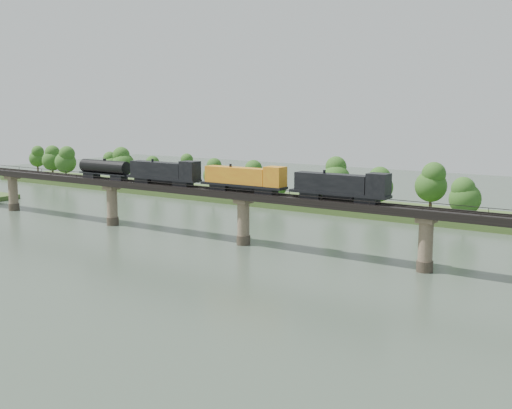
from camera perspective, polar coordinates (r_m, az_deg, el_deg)
The scene contains 6 objects.
ground at distance 115.50m, azimuth -9.82°, elevation -6.18°, with size 400.00×400.00×0.00m, color #324033.
far_bank at distance 184.60m, azimuth 8.81°, elevation -0.24°, with size 300.00×24.00×1.60m, color #324B1E.
bridge at distance 136.86m, azimuth -1.13°, elevation -1.35°, with size 236.00×30.00×11.50m.
bridge_superstructure at distance 135.88m, azimuth -1.14°, elevation 1.28°, with size 220.00×4.90×0.75m.
far_treeline at distance 183.22m, azimuth 5.95°, elevation 2.28°, with size 289.06×17.54×13.60m.
freight_train at distance 140.01m, azimuth -3.63°, elevation 2.50°, with size 83.09×3.24×5.72m.
Camera 1 is at (78.06, -79.75, 29.79)m, focal length 45.00 mm.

